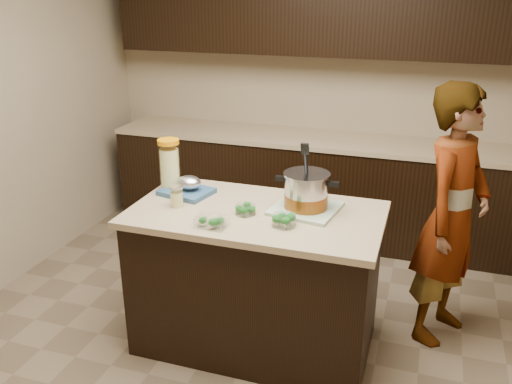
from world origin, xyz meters
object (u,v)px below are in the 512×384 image
stock_pot (306,193)px  lemonade_pitcher (170,167)px  person (452,217)px  island (256,279)px

stock_pot → lemonade_pitcher: (-0.90, 0.06, 0.04)m
lemonade_pitcher → person: bearing=10.6°
stock_pot → lemonade_pitcher: bearing=176.1°
island → lemonade_pitcher: (-0.63, 0.16, 0.60)m
lemonade_pitcher → island: bearing=-14.6°
person → stock_pot: bearing=138.8°
island → stock_pot: stock_pot is taller
island → person: person is taller
island → person: 1.25m
island → stock_pot: bearing=21.6°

